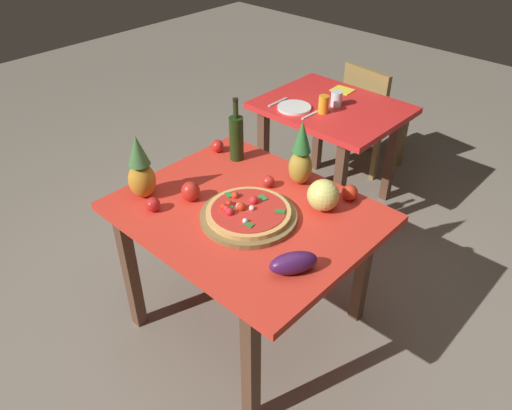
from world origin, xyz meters
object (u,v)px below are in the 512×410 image
pineapple_right (301,156)px  tomato_near_board (153,204)px  bell_pepper (191,191)px  drinking_glass_water (336,99)px  eggplant (293,263)px  drinking_glass_juice (324,104)px  display_table (247,225)px  pineapple_left (140,170)px  napkin_folded (342,90)px  pizza (247,211)px  tomato_by_bottle (268,181)px  dining_chair (371,112)px  pizza_board (249,216)px  melon (323,195)px  dinner_plate (294,108)px  tomato_beside_pepper (218,146)px  background_table (331,122)px  knife_utensil (311,114)px  tomato_at_corner (350,193)px  fork_utensil (278,102)px

pineapple_right → tomato_near_board: 0.75m
bell_pepper → drinking_glass_water: (-0.12, 1.36, 0.00)m
eggplant → drinking_glass_juice: size_ratio=1.75×
display_table → pineapple_right: size_ratio=3.39×
pineapple_left → bell_pepper: 0.25m
pineapple_left → bell_pepper: pineapple_left is taller
display_table → napkin_folded: 1.56m
napkin_folded → eggplant: bearing=-61.0°
pizza → tomato_by_bottle: (-0.11, 0.26, -0.01)m
dining_chair → tomato_near_board: (0.12, -2.13, 0.30)m
tomato_by_bottle → napkin_folded: tomato_by_bottle is taller
pizza_board → pineapple_right: pineapple_right is taller
melon → napkin_folded: melon is taller
dinner_plate → pizza: bearing=-60.7°
pineapple_left → drinking_glass_water: size_ratio=3.38×
pineapple_left → tomato_beside_pepper: pineapple_left is taller
dining_chair → background_table: bearing=101.4°
pineapple_left → pineapple_right: 0.77m
pineapple_right → napkin_folded: pineapple_right is taller
pizza_board → pineapple_right: bearing=93.0°
drinking_glass_water → knife_utensil: size_ratio=0.54×
tomato_by_bottle → melon: bearing=6.1°
pizza → napkin_folded: pizza is taller
background_table → napkin_folded: napkin_folded is taller
background_table → pizza_board: 1.36m
pizza → tomato_near_board: (-0.36, -0.25, -0.01)m
drinking_glass_water → knife_utensil: drinking_glass_water is taller
drinking_glass_juice → drinking_glass_water: 0.15m
pineapple_right → eggplant: bearing=-53.3°
background_table → tomato_at_corner: 1.10m
display_table → bell_pepper: size_ratio=11.60×
pineapple_left → napkin_folded: pineapple_left is taller
dining_chair → tomato_beside_pepper: (-0.06, -1.54, 0.30)m
dining_chair → drinking_glass_water: 0.67m
pizza_board → tomato_near_board: bearing=-145.0°
pineapple_left → drinking_glass_water: (0.07, 1.49, -0.10)m
pineapple_right → eggplant: pineapple_right is taller
melon → drinking_glass_water: bearing=122.4°
fork_utensil → napkin_folded: fork_utensil is taller
pineapple_left → tomato_beside_pepper: (-0.05, 0.54, -0.11)m
tomato_near_board → drinking_glass_juice: 1.39m
melon → drinking_glass_water: size_ratio=1.56×
pineapple_left → pineapple_right: size_ratio=0.95×
dining_chair → bell_pepper: 1.98m
pizza → pineapple_right: bearing=92.3°
display_table → pizza: size_ratio=3.00×
drinking_glass_water → melon: bearing=-57.6°
pizza_board → tomato_by_bottle: size_ratio=7.29×
dining_chair → knife_utensil: (0.03, -0.81, 0.27)m
tomato_beside_pepper → napkin_folded: size_ratio=0.49×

